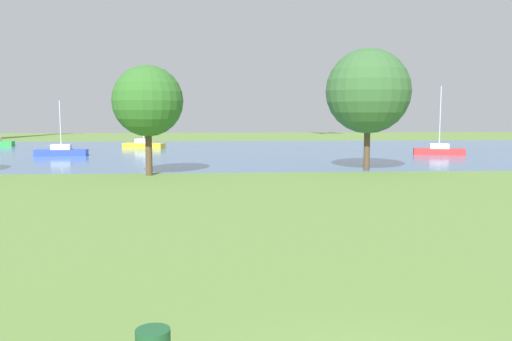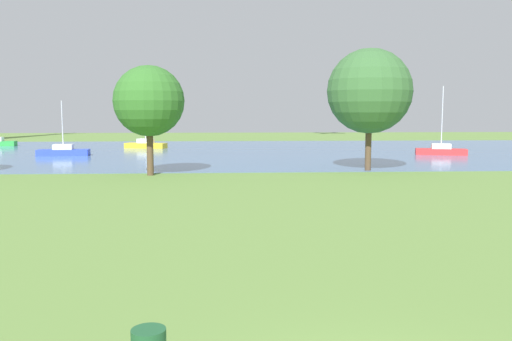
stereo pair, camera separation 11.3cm
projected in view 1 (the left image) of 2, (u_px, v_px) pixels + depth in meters
The scene contains 7 objects.
ground_plane at pixel (267, 189), 29.26m from camera, with size 160.00×160.00×0.00m, color olive.
water_surface at pixel (245, 151), 57.03m from camera, with size 140.00×40.00×0.02m, color teal.
sailboat_yellow at pixel (144, 144), 61.79m from camera, with size 5.03×2.80×6.74m.
sailboat_blue at pixel (61, 151), 51.24m from camera, with size 4.88×1.79×5.28m.
sailboat_red at pixel (439, 150), 52.44m from camera, with size 5.03×2.79×6.71m.
tree_east_far at pixel (148, 101), 35.08m from camera, with size 4.69×4.69×7.29m.
tree_west_far at pixel (368, 91), 38.01m from camera, with size 6.06×6.06×8.74m.
Camera 1 is at (-2.39, -6.87, 4.24)m, focal length 37.36 mm.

